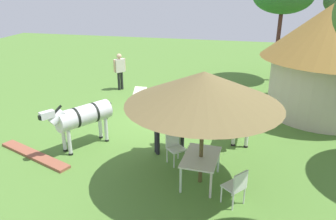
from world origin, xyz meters
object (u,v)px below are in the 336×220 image
Objects in this scene: thatched_hut at (330,54)px; patio_chair_east_end at (236,185)px; zebra_nearest_camera at (82,117)px; patio_dining_table at (201,159)px; shade_umbrella at (204,88)px; guest_beside_umbrella at (180,116)px; zebra_by_umbrella at (243,110)px; standing_watcher at (120,68)px; patio_chair_near_lawn at (175,145)px; striped_lounge_chair at (139,98)px; guest_behind_table at (157,123)px.

thatched_hut is 5.50× the size of patio_chair_east_end.
zebra_nearest_camera is at bearing 107.69° from patio_chair_east_end.
patio_chair_east_end reaches higher than patio_dining_table.
shade_umbrella is 2.48m from guest_beside_umbrella.
guest_beside_umbrella is 2.06m from zebra_by_umbrella.
patio_dining_table is at bearing 75.27° from standing_watcher.
patio_chair_near_lawn is (-0.84, -0.85, -2.01)m from shade_umbrella.
striped_lounge_chair is at bearing 81.12° from standing_watcher.
guest_beside_umbrella is at bearing -153.68° from shade_umbrella.
patio_dining_table is 1.95m from guest_behind_table.
guest_behind_table is at bearing -130.19° from patio_dining_table.
guest_beside_umbrella is at bearing -134.09° from patio_chair_near_lawn.
patio_chair_east_end is 3.15m from guest_behind_table.
patio_dining_table is 0.79× the size of guest_beside_umbrella.
guest_beside_umbrella is 1.06× the size of guest_behind_table.
shade_umbrella is at bearing 0.00° from patio_dining_table.
shade_umbrella is 2.15× the size of guest_beside_umbrella.
patio_dining_table is at bearing 90.00° from patio_chair_near_lawn.
patio_chair_east_end is 1.09× the size of striped_lounge_chair.
patio_dining_table is at bearing 74.19° from zebra_by_umbrella.
guest_behind_table is at bearing 89.66° from patio_chair_east_end.
zebra_by_umbrella is (-1.87, 1.81, 0.53)m from patio_chair_near_lawn.
patio_chair_near_lawn is at bearing -134.40° from patio_dining_table.
striped_lounge_chair is (1.66, 1.41, -0.77)m from standing_watcher.
guest_behind_table is at bearing -50.09° from thatched_hut.
patio_chair_east_end is at bearing 93.06° from zebra_by_umbrella.
patio_chair_east_end is 5.08m from zebra_nearest_camera.
striped_lounge_chair is (-4.35, -2.45, -0.27)m from patio_chair_near_lawn.
guest_beside_umbrella is (-1.77, -0.88, 0.39)m from patio_dining_table.
patio_chair_east_end is (0.76, 0.92, -0.13)m from patio_dining_table.
patio_chair_near_lawn is at bearing -154.74° from guest_behind_table.
standing_watcher is 2.31m from striped_lounge_chair.
guest_beside_umbrella is (-1.77, -0.88, -1.49)m from shade_umbrella.
guest_behind_table is at bearing -122.30° from guest_beside_umbrella.
patio_chair_east_end reaches higher than striped_lounge_chair.
guest_behind_table is (-2.00, -2.39, 0.46)m from patio_chair_east_end.
thatched_hut is 6.32m from guest_beside_umbrella.
zebra_by_umbrella is (-3.47, 0.04, 0.53)m from patio_chair_east_end.
zebra_by_umbrella is at bearing 160.44° from patio_dining_table.
shade_umbrella is 1.87m from patio_dining_table.
guest_behind_table is (4.48, -5.36, -1.34)m from thatched_hut.
thatched_hut reaches higher than striped_lounge_chair.
shade_umbrella is at bearing -47.93° from guest_beside_umbrella.
patio_dining_table is 1.20m from patio_chair_east_end.
zebra_by_umbrella reaches higher than patio_chair_near_lawn.
zebra_by_umbrella is at bearing -90.31° from guest_behind_table.
zebra_nearest_camera is at bearing 22.21° from zebra_by_umbrella.
standing_watcher is (-1.12, -8.60, -1.30)m from thatched_hut.
patio_dining_table is 2.02m from guest_beside_umbrella.
thatched_hut is 3.62× the size of patio_dining_table.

